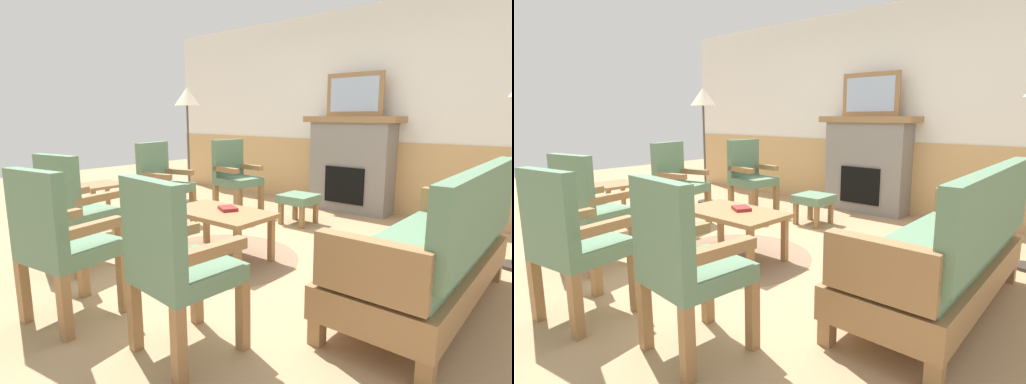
# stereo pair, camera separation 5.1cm
# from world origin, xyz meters

# --- Properties ---
(ground_plane) EXTENTS (14.00, 14.00, 0.00)m
(ground_plane) POSITION_xyz_m (0.00, 0.00, 0.00)
(ground_plane) COLOR tan
(wall_back) EXTENTS (7.20, 0.14, 2.70)m
(wall_back) POSITION_xyz_m (0.00, 2.60, 1.31)
(wall_back) COLOR white
(wall_back) RESTS_ON ground_plane
(fireplace) EXTENTS (1.30, 0.44, 1.28)m
(fireplace) POSITION_xyz_m (0.00, 2.35, 0.65)
(fireplace) COLOR gray
(fireplace) RESTS_ON ground_plane
(framed_picture) EXTENTS (0.80, 0.04, 0.56)m
(framed_picture) POSITION_xyz_m (0.00, 2.35, 1.56)
(framed_picture) COLOR olive
(framed_picture) RESTS_ON fireplace
(couch) EXTENTS (0.70, 1.80, 0.98)m
(couch) POSITION_xyz_m (1.75, 0.07, 0.40)
(couch) COLOR olive
(couch) RESTS_ON ground_plane
(coffee_table) EXTENTS (0.96, 0.56, 0.44)m
(coffee_table) POSITION_xyz_m (-0.04, -0.11, 0.39)
(coffee_table) COLOR olive
(coffee_table) RESTS_ON ground_plane
(round_rug) EXTENTS (1.43, 1.43, 0.01)m
(round_rug) POSITION_xyz_m (-0.04, -0.11, 0.00)
(round_rug) COLOR #896B51
(round_rug) RESTS_ON ground_plane
(book_on_table) EXTENTS (0.23, 0.21, 0.03)m
(book_on_table) POSITION_xyz_m (0.00, -0.05, 0.46)
(book_on_table) COLOR maroon
(book_on_table) RESTS_ON coffee_table
(footstool) EXTENTS (0.40, 0.40, 0.36)m
(footstool) POSITION_xyz_m (-0.16, 1.33, 0.28)
(footstool) COLOR olive
(footstool) RESTS_ON ground_plane
(armchair_near_fireplace) EXTENTS (0.58, 0.58, 0.98)m
(armchair_near_fireplace) POSITION_xyz_m (-1.37, 0.25, 0.54)
(armchair_near_fireplace) COLOR olive
(armchair_near_fireplace) RESTS_ON ground_plane
(armchair_by_window_left) EXTENTS (0.53, 0.53, 0.98)m
(armchair_by_window_left) POSITION_xyz_m (-1.07, 1.19, 0.54)
(armchair_by_window_left) COLOR olive
(armchair_by_window_left) RESTS_ON ground_plane
(armchair_front_left) EXTENTS (0.52, 0.52, 0.98)m
(armchair_front_left) POSITION_xyz_m (0.88, -1.34, 0.54)
(armchair_front_left) COLOR olive
(armchair_front_left) RESTS_ON ground_plane
(armchair_front_center) EXTENTS (0.55, 0.55, 0.98)m
(armchair_front_center) POSITION_xyz_m (0.04, -1.57, 0.54)
(armchair_front_center) COLOR olive
(armchair_front_center) RESTS_ON ground_plane
(armchair_corner_left) EXTENTS (0.55, 0.55, 0.98)m
(armchair_corner_left) POSITION_xyz_m (-0.78, -1.08, 0.54)
(armchair_corner_left) COLOR olive
(armchair_corner_left) RESTS_ON ground_plane
(side_table) EXTENTS (0.44, 0.44, 0.55)m
(side_table) POSITION_xyz_m (-1.63, -0.38, 0.43)
(side_table) COLOR olive
(side_table) RESTS_ON ground_plane
(floor_lamp_by_chairs) EXTENTS (0.36, 0.36, 1.68)m
(floor_lamp_by_chairs) POSITION_xyz_m (-2.07, 1.27, 1.45)
(floor_lamp_by_chairs) COLOR #332D28
(floor_lamp_by_chairs) RESTS_ON ground_plane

